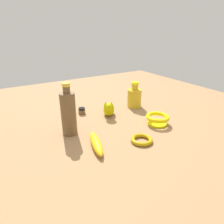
{
  "coord_description": "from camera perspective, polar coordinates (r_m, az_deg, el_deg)",
  "views": [
    {
      "loc": [
        0.82,
        -0.5,
        0.46
      ],
      "look_at": [
        0.0,
        0.0,
        0.06
      ],
      "focal_mm": 32.59,
      "sensor_mm": 36.0,
      "label": 1
    }
  ],
  "objects": [
    {
      "name": "ground",
      "position": [
        1.07,
        0.0,
        -2.9
      ],
      "size": [
        2.0,
        2.0,
        0.0
      ],
      "primitive_type": "plane",
      "color": "#936D47"
    },
    {
      "name": "bottle_tall",
      "position": [
        0.94,
        -12.19,
        -0.16
      ],
      "size": [
        0.07,
        0.07,
        0.24
      ],
      "color": "brown",
      "rests_on": "ground"
    },
    {
      "name": "bangle",
      "position": [
        0.9,
        8.32,
        -7.72
      ],
      "size": [
        0.1,
        0.1,
        0.02
      ],
      "primitive_type": "torus",
      "color": "#B68F0B",
      "rests_on": "ground"
    },
    {
      "name": "banana",
      "position": [
        0.85,
        -4.49,
        -8.73
      ],
      "size": [
        0.19,
        0.09,
        0.04
      ],
      "primitive_type": "ellipsoid",
      "rotation": [
        0.0,
        0.0,
        2.87
      ],
      "color": "yellow",
      "rests_on": "ground"
    },
    {
      "name": "bowl",
      "position": [
        1.06,
        12.66,
        -1.83
      ],
      "size": [
        0.12,
        0.12,
        0.05
      ],
      "color": "yellow",
      "rests_on": "ground"
    },
    {
      "name": "nail_polish_jar",
      "position": [
        1.18,
        -8.47,
        0.33
      ],
      "size": [
        0.04,
        0.04,
        0.04
      ],
      "color": "brown",
      "rests_on": "ground"
    },
    {
      "name": "cat_figurine",
      "position": [
        1.14,
        -0.91,
        0.94
      ],
      "size": [
        0.14,
        0.11,
        0.1
      ],
      "color": "#BDB804",
      "rests_on": "ground"
    },
    {
      "name": "bottle_short",
      "position": [
        1.26,
        6.3,
        4.19
      ],
      "size": [
        0.09,
        0.09,
        0.16
      ],
      "color": "gold",
      "rests_on": "ground"
    }
  ]
}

